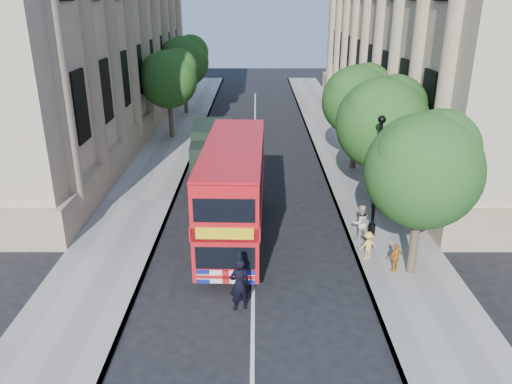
{
  "coord_description": "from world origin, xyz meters",
  "views": [
    {
      "loc": [
        0.11,
        -13.07,
        9.57
      ],
      "look_at": [
        0.1,
        5.46,
        2.3
      ],
      "focal_mm": 35.0,
      "sensor_mm": 36.0,
      "label": 1
    }
  ],
  "objects_px": {
    "double_decker_bus": "(234,189)",
    "woman_pedestrian": "(360,223)",
    "police_constable": "(239,284)",
    "box_van": "(213,156)",
    "lamp_post": "(376,182)"
  },
  "relations": [
    {
      "from": "double_decker_bus",
      "to": "woman_pedestrian",
      "type": "xyz_separation_m",
      "value": [
        5.21,
        -0.42,
        -1.33
      ]
    },
    {
      "from": "double_decker_bus",
      "to": "police_constable",
      "type": "distance_m",
      "value": 5.36
    },
    {
      "from": "box_van",
      "to": "woman_pedestrian",
      "type": "relative_size",
      "value": 3.56
    },
    {
      "from": "box_van",
      "to": "police_constable",
      "type": "bearing_deg",
      "value": -84.67
    },
    {
      "from": "box_van",
      "to": "police_constable",
      "type": "height_order",
      "value": "box_van"
    },
    {
      "from": "lamp_post",
      "to": "double_decker_bus",
      "type": "distance_m",
      "value": 5.82
    },
    {
      "from": "police_constable",
      "to": "double_decker_bus",
      "type": "bearing_deg",
      "value": -103.64
    },
    {
      "from": "lamp_post",
      "to": "woman_pedestrian",
      "type": "bearing_deg",
      "value": -145.45
    },
    {
      "from": "lamp_post",
      "to": "box_van",
      "type": "relative_size",
      "value": 0.94
    },
    {
      "from": "woman_pedestrian",
      "to": "police_constable",
      "type": "bearing_deg",
      "value": 30.67
    },
    {
      "from": "double_decker_bus",
      "to": "woman_pedestrian",
      "type": "height_order",
      "value": "double_decker_bus"
    },
    {
      "from": "double_decker_bus",
      "to": "lamp_post",
      "type": "bearing_deg",
      "value": 1.62
    },
    {
      "from": "double_decker_bus",
      "to": "woman_pedestrian",
      "type": "bearing_deg",
      "value": -2.91
    },
    {
      "from": "lamp_post",
      "to": "police_constable",
      "type": "relative_size",
      "value": 2.8
    },
    {
      "from": "lamp_post",
      "to": "police_constable",
      "type": "bearing_deg",
      "value": -136.34
    }
  ]
}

